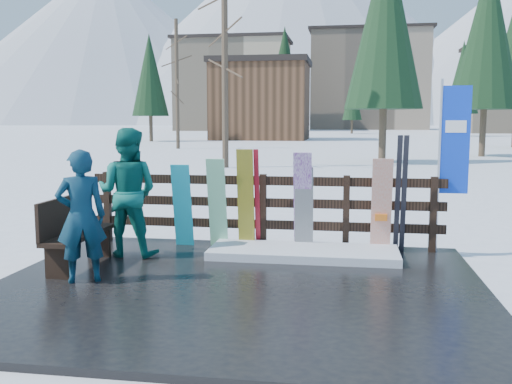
% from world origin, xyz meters
% --- Properties ---
extents(ground, '(700.00, 700.00, 0.00)m').
position_xyz_m(ground, '(0.00, 0.00, 0.00)').
color(ground, white).
rests_on(ground, ground).
extents(deck, '(6.00, 5.00, 0.08)m').
position_xyz_m(deck, '(0.00, 0.00, 0.04)').
color(deck, black).
rests_on(deck, ground).
extents(fence, '(5.60, 0.10, 1.15)m').
position_xyz_m(fence, '(0.00, 2.20, 0.74)').
color(fence, black).
rests_on(fence, deck).
extents(snow_patch, '(2.75, 1.00, 0.12)m').
position_xyz_m(snow_patch, '(0.69, 1.60, 0.14)').
color(snow_patch, white).
rests_on(snow_patch, deck).
extents(bench, '(0.41, 1.50, 0.97)m').
position_xyz_m(bench, '(-2.35, 0.52, 0.60)').
color(bench, black).
rests_on(bench, deck).
extents(snowboard_0, '(0.30, 0.27, 1.31)m').
position_xyz_m(snowboard_0, '(-1.26, 1.98, 0.74)').
color(snowboard_0, '#1CB0C7').
rests_on(snowboard_0, deck).
extents(snowboard_1, '(0.28, 0.31, 1.41)m').
position_xyz_m(snowboard_1, '(-0.69, 1.98, 0.79)').
color(snowboard_1, white).
rests_on(snowboard_1, deck).
extents(snowboard_2, '(0.25, 0.23, 1.56)m').
position_xyz_m(snowboard_2, '(-0.24, 1.98, 0.86)').
color(snowboard_2, yellow).
rests_on(snowboard_2, deck).
extents(snowboard_3, '(0.27, 0.35, 1.52)m').
position_xyz_m(snowboard_3, '(0.64, 1.98, 0.84)').
color(snowboard_3, white).
rests_on(snowboard_3, deck).
extents(snowboard_4, '(0.28, 0.20, 1.30)m').
position_xyz_m(snowboard_4, '(0.66, 1.98, 0.73)').
color(snowboard_4, black).
rests_on(snowboard_4, deck).
extents(snowboard_5, '(0.30, 0.29, 1.44)m').
position_xyz_m(snowboard_5, '(1.82, 1.98, 0.80)').
color(snowboard_5, silver).
rests_on(snowboard_5, deck).
extents(ski_pair_a, '(0.16, 0.28, 1.56)m').
position_xyz_m(ski_pair_a, '(-0.12, 2.05, 0.86)').
color(ski_pair_a, '#AA1522').
rests_on(ski_pair_a, deck).
extents(ski_pair_b, '(0.17, 0.31, 1.78)m').
position_xyz_m(ski_pair_b, '(2.10, 2.05, 0.97)').
color(ski_pair_b, black).
rests_on(ski_pair_b, deck).
extents(rental_flag, '(0.45, 0.04, 2.60)m').
position_xyz_m(rental_flag, '(2.83, 2.25, 1.69)').
color(rental_flag, silver).
rests_on(rental_flag, deck).
extents(person_front, '(0.71, 0.63, 1.65)m').
position_xyz_m(person_front, '(-1.92, -0.14, 0.90)').
color(person_front, '#114959').
rests_on(person_front, deck).
extents(person_back, '(0.92, 0.72, 1.88)m').
position_xyz_m(person_back, '(-1.87, 1.28, 1.02)').
color(person_back, '#0F665A').
rests_on(person_back, deck).
extents(resort_buildings, '(73.00, 87.60, 22.60)m').
position_xyz_m(resort_buildings, '(1.03, 115.41, 9.81)').
color(resort_buildings, tan).
rests_on(resort_buildings, ground).
extents(trees, '(41.95, 68.67, 12.19)m').
position_xyz_m(trees, '(4.10, 49.50, 5.61)').
color(trees, '#382B1E').
rests_on(trees, ground).
extents(mountains, '(520.00, 260.00, 120.00)m').
position_xyz_m(mountains, '(-10.50, 328.41, 50.20)').
color(mountains, white).
rests_on(mountains, ground).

